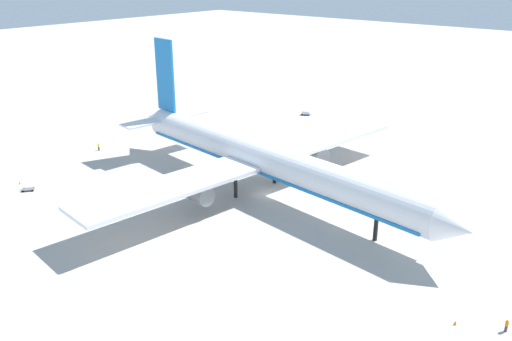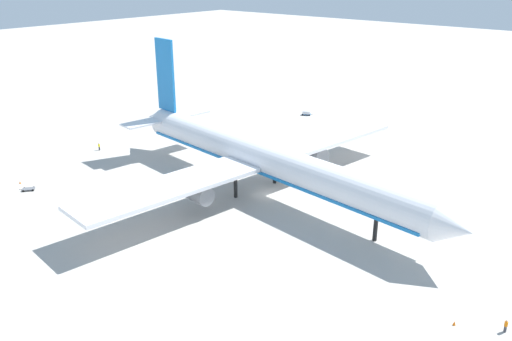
% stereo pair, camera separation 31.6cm
% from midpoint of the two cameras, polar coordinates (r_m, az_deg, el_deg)
% --- Properties ---
extents(ground_plane, '(600.00, 600.00, 0.00)m').
position_cam_midpoint_polar(ground_plane, '(99.52, 1.20, -2.62)').
color(ground_plane, '#ADA8A0').
extents(airliner, '(78.74, 72.37, 25.40)m').
position_cam_midpoint_polar(airliner, '(98.08, 0.69, 1.29)').
color(airliner, white).
rests_on(airliner, ground).
extents(baggage_cart_0, '(3.03, 2.39, 1.20)m').
position_cam_midpoint_polar(baggage_cart_0, '(153.03, 5.24, 6.12)').
color(baggage_cart_0, '#26598C').
rests_on(baggage_cart_0, ground).
extents(baggage_cart_2, '(2.47, 2.71, 0.40)m').
position_cam_midpoint_polar(baggage_cart_2, '(110.15, -23.11, -1.84)').
color(baggage_cart_2, '#595B60').
rests_on(baggage_cart_2, ground).
extents(ground_worker_2, '(0.46, 0.46, 1.63)m').
position_cam_midpoint_polar(ground_worker_2, '(71.04, 24.94, -14.68)').
color(ground_worker_2, '#3F3F47').
rests_on(ground_worker_2, ground).
extents(ground_worker_3, '(0.54, 0.54, 1.68)m').
position_cam_midpoint_polar(ground_worker_3, '(128.16, -16.43, 2.42)').
color(ground_worker_3, black).
rests_on(ground_worker_3, ground).
extents(traffic_cone_1, '(0.36, 0.36, 0.55)m').
position_cam_midpoint_polar(traffic_cone_1, '(114.05, -23.88, -1.19)').
color(traffic_cone_1, orange).
rests_on(traffic_cone_1, ground).
extents(traffic_cone_2, '(0.36, 0.36, 0.55)m').
position_cam_midpoint_polar(traffic_cone_2, '(70.22, 20.26, -14.92)').
color(traffic_cone_2, orange).
rests_on(traffic_cone_2, ground).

